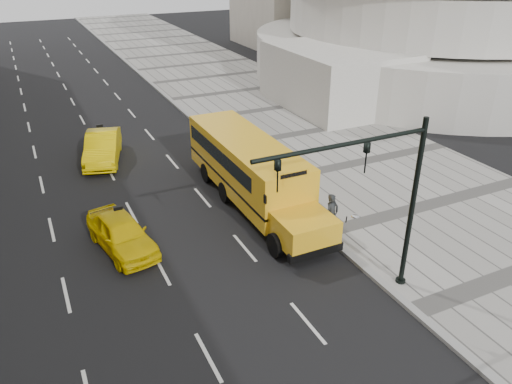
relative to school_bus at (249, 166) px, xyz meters
name	(u,v)px	position (x,y,z in m)	size (l,w,h in m)	color
ground	(153,208)	(-4.50, 1.15, -1.76)	(140.00, 140.00, 0.00)	black
sidewalk_museum	(361,163)	(7.50, 1.15, -1.69)	(12.00, 140.00, 0.15)	#999690
curb_museum	(266,183)	(1.50, 1.15, -1.69)	(0.30, 140.00, 0.15)	gray
school_bus	(249,166)	(0.00, 0.00, 0.00)	(2.96, 11.56, 3.19)	yellow
taxi_near	(121,233)	(-6.49, -1.74, -1.03)	(1.73, 4.30, 1.46)	#F0CB02
taxi_far	(103,147)	(-5.46, 7.98, -0.95)	(1.73, 4.96, 1.63)	#F0CB02
pedestrian	(332,215)	(1.65, -4.63, -0.69)	(0.67, 0.44, 1.84)	#25282B
traffic_signal	(382,193)	(0.69, -8.56, 2.33)	(6.18, 0.36, 6.40)	black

